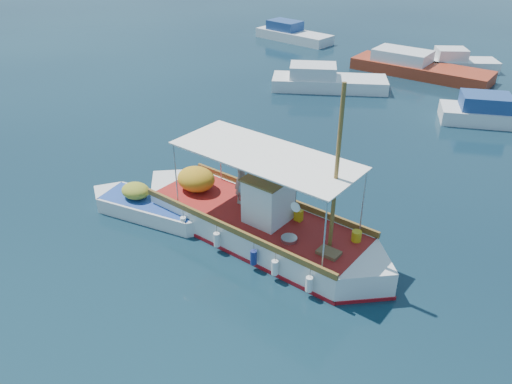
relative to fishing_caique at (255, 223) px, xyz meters
The scene contains 8 objects.
ground 0.79m from the fishing_caique, ahead, with size 160.00×160.00×0.00m, color black.
fishing_caique is the anchor object (origin of this frame).
dinghy 4.33m from the fishing_caique, 168.27° to the right, with size 5.66×2.08×1.39m.
bg_boat_nw 17.60m from the fishing_caique, 106.61° to the left, with size 7.73×5.38×1.80m.
bg_boat_n 23.26m from the fishing_caique, 92.23° to the left, with size 9.88×3.55×1.80m.
bg_boat_ne 17.37m from the fishing_caique, 71.17° to the left, with size 6.81×4.23×1.80m.
bg_boat_far_w 30.96m from the fishing_caique, 115.83° to the left, with size 7.46×3.55×1.80m.
bg_boat_far_n 25.95m from the fishing_caique, 86.98° to the left, with size 5.52×4.27×1.80m.
Camera 1 is at (7.50, -12.86, 10.56)m, focal length 35.00 mm.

